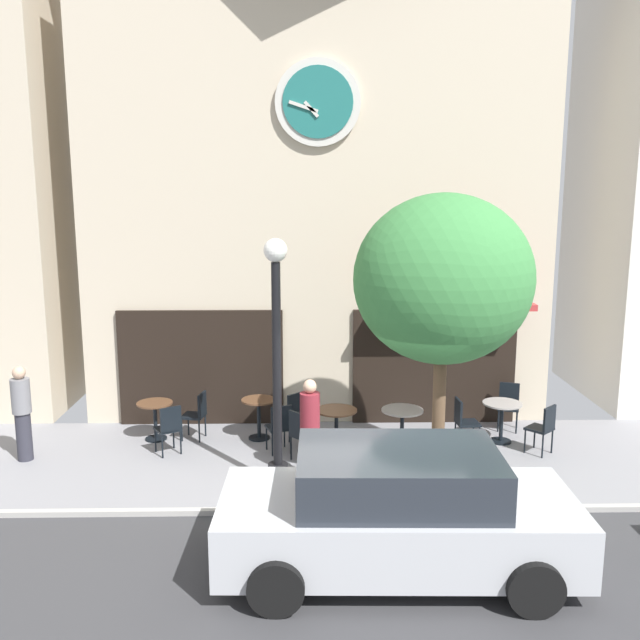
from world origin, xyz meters
name	(u,v)px	position (x,y,z in m)	size (l,w,h in m)	color
ground_plane	(383,547)	(0.00, -0.92, -0.02)	(25.01, 9.96, 0.13)	gray
clock_building	(317,133)	(-0.77, 5.31, 5.75)	(9.25, 3.88, 11.13)	beige
street_lamp	(277,364)	(-1.45, 1.00, 1.99)	(0.36, 0.36, 3.91)	black
street_tree	(443,280)	(1.04, 0.90, 3.29)	(2.69, 2.42, 4.58)	brown
cafe_table_near_door	(155,414)	(-3.83, 3.10, 0.49)	(0.66, 0.66, 0.72)	black
cafe_table_center_left	(259,412)	(-1.89, 3.10, 0.52)	(0.64, 0.64, 0.77)	black
cafe_table_leftmost	(336,421)	(-0.47, 2.53, 0.54)	(0.74, 0.74, 0.75)	black
cafe_table_center_right	(402,420)	(0.72, 2.55, 0.53)	(0.75, 0.75, 0.73)	black
cafe_table_rightmost	(502,414)	(2.60, 2.83, 0.54)	(0.71, 0.71, 0.76)	black
cafe_chair_by_entrance	(463,419)	(1.84, 2.60, 0.53)	(0.43, 0.43, 0.90)	black
cafe_chair_facing_street	(280,425)	(-1.47, 2.36, 0.53)	(0.52, 0.52, 0.90)	black
cafe_chair_left_end	(544,426)	(3.18, 2.22, 0.53)	(0.57, 0.57, 0.90)	black
cafe_chair_under_awning	(197,412)	(-3.04, 3.10, 0.53)	(0.47, 0.47, 0.90)	black
cafe_chair_near_lamp	(301,432)	(-1.09, 1.98, 0.53)	(0.57, 0.57, 0.90)	black
cafe_chair_right_end	(509,402)	(2.95, 3.57, 0.53)	(0.51, 0.51, 0.90)	black
cafe_chair_curbside	(169,426)	(-3.42, 2.33, 0.53)	(0.55, 0.55, 0.90)	black
cafe_chair_mid_row	(299,414)	(-1.14, 2.96, 0.53)	(0.57, 0.57, 0.90)	black
pedestrian_grey	(22,412)	(-5.88, 2.15, 0.86)	(0.37, 0.37, 1.67)	#2D2D38
pedestrian_maroon	(310,428)	(-0.95, 1.22, 0.86)	(0.39, 0.39, 1.67)	#2D2D38
parked_car_silver	(397,513)	(0.10, -1.52, 0.76)	(4.34, 2.11, 1.55)	#B7BABF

